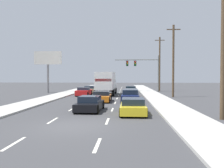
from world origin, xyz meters
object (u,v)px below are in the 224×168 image
object	(u,v)px
car_maroon	(130,93)
utility_pole_mid	(173,60)
utility_pole_near	(223,49)
car_navy	(130,96)
traffic_signal_mast	(140,66)
car_green	(131,90)
car_yellow	(133,106)
car_black	(90,104)
car_orange	(102,97)
car_tan	(90,89)
box_truck	(106,82)
utility_pole_far	(160,63)
car_red	(84,92)
roadside_billboard	(48,63)

from	to	relation	value
car_maroon	utility_pole_mid	xyz separation A→B (m)	(5.66, 0.28, 4.39)
utility_pole_near	car_navy	bearing A→B (deg)	119.03
car_maroon	traffic_signal_mast	distance (m)	12.32
car_green	car_yellow	size ratio (longest dim) A/B	0.96
car_black	utility_pole_near	distance (m)	10.30
car_orange	car_black	bearing A→B (deg)	-91.89
car_tan	car_black	bearing A→B (deg)	-81.39
utility_pole_near	utility_pole_mid	distance (m)	16.39
box_truck	utility_pole_near	xyz separation A→B (m)	(9.01, -19.33, 2.47)
car_black	utility_pole_far	distance (m)	27.70
car_orange	utility_pole_far	bearing A→B (deg)	64.74
box_truck	car_black	world-z (taller)	box_truck
car_navy	utility_pole_mid	world-z (taller)	utility_pole_mid
car_orange	utility_pole_mid	world-z (taller)	utility_pole_mid
car_yellow	utility_pole_far	xyz separation A→B (m)	(5.73, 27.07, 4.66)
car_green	utility_pole_far	world-z (taller)	utility_pole_far
box_truck	car_black	xyz separation A→B (m)	(0.05, -16.07, -1.42)
utility_pole_mid	utility_pole_far	size ratio (longest dim) A/B	0.95
car_green	car_yellow	bearing A→B (deg)	-90.66
car_tan	car_orange	size ratio (longest dim) A/B	1.09
box_truck	utility_pole_far	size ratio (longest dim) A/B	0.78
car_red	utility_pole_near	world-z (taller)	utility_pole_near
car_tan	car_yellow	size ratio (longest dim) A/B	1.05
utility_pole_near	utility_pole_mid	xyz separation A→B (m)	(0.16, 16.38, 0.50)
car_tan	utility_pole_far	xyz separation A→B (m)	(12.29, 4.75, 4.64)
box_truck	car_navy	size ratio (longest dim) A/B	1.68
car_orange	traffic_signal_mast	bearing A→B (deg)	73.38
box_truck	utility_pole_far	bearing A→B (deg)	46.53
car_red	utility_pole_mid	size ratio (longest dim) A/B	0.44
car_green	utility_pole_mid	world-z (taller)	utility_pole_mid
car_navy	car_black	bearing A→B (deg)	-115.84
box_truck	car_black	size ratio (longest dim) A/B	1.93
car_green	car_navy	xyz separation A→B (m)	(-0.30, -14.00, 0.08)
car_green	utility_pole_near	world-z (taller)	utility_pole_near
car_tan	utility_pole_near	xyz separation A→B (m)	(12.14, -24.25, 3.87)
car_tan	car_orange	xyz separation A→B (m)	(3.41, -14.08, -0.02)
car_orange	car_yellow	distance (m)	8.82
car_green	car_maroon	bearing A→B (deg)	-91.23
utility_pole_far	car_black	bearing A→B (deg)	-109.50
car_tan	car_navy	size ratio (longest dim) A/B	0.94
car_red	car_green	size ratio (longest dim) A/B	1.03
car_red	box_truck	distance (m)	3.64
utility_pole_near	traffic_signal_mast	bearing A→B (deg)	97.35
car_tan	utility_pole_mid	xyz separation A→B (m)	(12.31, -7.86, 4.37)
utility_pole_mid	car_red	bearing A→B (deg)	172.01
car_tan	car_red	size ratio (longest dim) A/B	1.06
car_red	utility_pole_far	xyz separation A→B (m)	(12.30, 10.88, 4.63)
car_red	car_yellow	xyz separation A→B (m)	(6.57, -16.19, -0.03)
utility_pole_near	car_green	bearing A→B (deg)	102.44
roadside_billboard	car_orange	bearing A→B (deg)	-51.69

